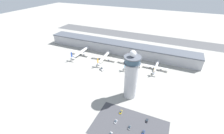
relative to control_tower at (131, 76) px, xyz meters
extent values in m
plane|color=#9E9B93|center=(-53.18, 28.07, -25.72)|extent=(1000.00, 1000.00, 0.00)
cube|color=#B2B2B7|center=(-53.18, 98.07, -17.80)|extent=(257.86, 22.00, 15.85)
cube|color=#4C515B|center=(-53.18, 98.07, -9.07)|extent=(257.86, 25.00, 1.60)
cube|color=#515154|center=(-53.18, 190.99, -25.72)|extent=(386.78, 44.00, 0.01)
cylinder|color=#BCBCC1|center=(0.00, 0.00, -5.38)|extent=(13.32, 13.32, 40.68)
cylinder|color=#565B66|center=(0.00, 0.00, 15.36)|extent=(16.69, 16.69, 0.80)
cylinder|color=#334C60|center=(0.00, 0.00, 18.38)|extent=(15.35, 15.35, 5.24)
cylinder|color=#565B66|center=(0.00, 0.00, 21.50)|extent=(16.69, 16.69, 1.00)
sphere|color=white|center=(0.00, 0.00, 25.22)|extent=(6.43, 6.43, 6.43)
cube|color=#424247|center=(12.48, -39.56, -25.71)|extent=(64.00, 40.00, 0.01)
cylinder|color=white|center=(-105.57, 62.02, -20.91)|extent=(5.39, 35.88, 4.43)
cone|color=white|center=(-105.03, 81.89, -20.91)|extent=(4.53, 4.10, 4.43)
cone|color=white|center=(-106.12, 41.48, -20.91)|extent=(4.13, 5.42, 3.98)
cube|color=white|center=(-105.55, 62.73, -21.69)|extent=(31.48, 5.24, 0.44)
cylinder|color=#A8A8B2|center=(-112.11, 63.91, -23.03)|extent=(2.56, 4.93, 2.44)
cylinder|color=#A8A8B2|center=(-98.93, 63.55, -23.03)|extent=(2.56, 4.93, 2.44)
cube|color=navy|center=(-106.15, 40.42, -15.16)|extent=(0.37, 2.81, 7.08)
cube|color=white|center=(-106.16, 40.02, -20.47)|extent=(12.45, 2.33, 0.24)
cylinder|color=black|center=(-105.12, 78.70, -24.42)|extent=(0.28, 0.28, 2.59)
cylinder|color=black|center=(-102.47, 61.85, -24.42)|extent=(0.28, 0.28, 2.59)
cylinder|color=black|center=(-108.67, 62.01, -24.42)|extent=(0.28, 0.28, 2.59)
cylinder|color=white|center=(-62.23, 62.18, -21.52)|extent=(6.51, 35.93, 4.37)
cone|color=white|center=(-63.43, 81.98, -21.52)|extent=(4.60, 4.19, 4.37)
cone|color=white|center=(-61.00, 41.73, -21.52)|extent=(4.24, 5.47, 3.93)
cube|color=white|center=(-62.28, 62.90, -22.29)|extent=(39.28, 6.75, 0.44)
cylinder|color=#A8A8B2|center=(-70.53, 63.40, -23.61)|extent=(2.69, 4.94, 2.40)
cylinder|color=#A8A8B2|center=(-54.14, 64.39, -23.61)|extent=(2.69, 4.94, 2.40)
cube|color=orange|center=(-60.93, 40.69, -15.85)|extent=(0.47, 2.81, 6.99)
cube|color=white|center=(-60.91, 40.29, -21.09)|extent=(12.33, 2.73, 0.24)
cylinder|color=black|center=(-63.24, 78.82, -24.71)|extent=(0.28, 0.28, 2.01)
cylinder|color=black|center=(-59.18, 62.28, -24.71)|extent=(0.28, 0.28, 2.01)
cylinder|color=black|center=(-65.28, 61.91, -24.71)|extent=(0.28, 0.28, 2.01)
cylinder|color=white|center=(-20.72, 63.96, -21.71)|extent=(5.51, 30.60, 3.57)
cone|color=white|center=(-19.65, 80.75, -21.71)|extent=(3.77, 3.44, 3.57)
cone|color=white|center=(-21.83, 46.63, -21.71)|extent=(3.48, 4.48, 3.22)
cube|color=white|center=(-20.69, 64.57, -22.34)|extent=(35.71, 6.66, 0.44)
cylinder|color=#A8A8B2|center=(-28.06, 66.04, -23.42)|extent=(2.21, 4.05, 1.96)
cylinder|color=#A8A8B2|center=(-13.18, 65.09, -23.42)|extent=(2.21, 4.05, 1.96)
cube|color=#197FB2|center=(-21.89, 45.78, -17.07)|extent=(0.48, 2.81, 5.72)
cube|color=white|center=(-21.91, 45.38, -21.36)|extent=(10.11, 2.63, 0.24)
cylinder|color=black|center=(-19.83, 77.95, -24.61)|extent=(0.28, 0.28, 2.22)
cylinder|color=black|center=(-18.24, 63.61, -24.61)|extent=(0.28, 0.28, 2.22)
cylinder|color=black|center=(-23.23, 63.93, -24.61)|extent=(0.28, 0.28, 2.22)
cylinder|color=silver|center=(17.00, 66.55, -21.92)|extent=(3.75, 27.82, 3.51)
cone|color=silver|center=(17.14, 82.03, -21.92)|extent=(3.54, 3.19, 3.51)
cone|color=silver|center=(16.86, 50.55, -21.92)|extent=(3.20, 4.24, 3.16)
cube|color=silver|center=(17.00, 67.11, -22.53)|extent=(34.55, 4.70, 0.44)
cylinder|color=#A8A8B2|center=(9.77, 68.17, -23.59)|extent=(1.96, 3.88, 1.93)
cylinder|color=#A8A8B2|center=(24.26, 68.05, -23.59)|extent=(1.96, 3.88, 1.93)
cube|color=orange|center=(16.85, 49.71, -17.35)|extent=(0.32, 2.80, 5.62)
cube|color=silver|center=(16.85, 49.31, -21.57)|extent=(9.85, 2.09, 0.24)
cylinder|color=black|center=(17.11, 79.25, -24.70)|extent=(0.28, 0.28, 2.05)
cylinder|color=black|center=(19.46, 66.29, -24.70)|extent=(0.28, 0.28, 2.05)
cylinder|color=black|center=(14.54, 66.33, -24.70)|extent=(0.28, 0.28, 2.05)
cube|color=black|center=(-2.89, 25.69, -25.66)|extent=(4.01, 5.50, 0.12)
cube|color=gold|center=(-2.89, 25.69, -24.98)|extent=(4.48, 6.41, 1.47)
cube|color=#232D38|center=(-3.13, 26.24, -23.64)|extent=(2.56, 2.45, 1.20)
cube|color=black|center=(-6.06, 41.79, -25.66)|extent=(5.39, 4.00, 0.12)
cube|color=gold|center=(-6.06, 41.79, -24.91)|extent=(6.29, 4.45, 1.61)
cube|color=#232D38|center=(-6.59, 42.02, -23.44)|extent=(2.42, 2.60, 1.32)
cube|color=black|center=(-51.95, 34.58, -25.66)|extent=(7.04, 6.19, 0.12)
cube|color=silver|center=(-51.95, 34.58, -24.87)|extent=(8.16, 7.09, 1.70)
cube|color=#232D38|center=(-52.61, 35.09, -23.32)|extent=(3.34, 3.28, 1.39)
cube|color=black|center=(12.68, -39.97, -25.66)|extent=(1.84, 3.65, 0.12)
cube|color=slate|center=(12.68, -39.97, -25.31)|extent=(1.93, 4.34, 0.81)
cube|color=#232D38|center=(12.68, -39.86, -24.58)|extent=(1.67, 2.40, 0.66)
cube|color=black|center=(24.82, -39.97, -25.66)|extent=(1.83, 3.48, 0.12)
cube|color=navy|center=(24.82, -39.97, -25.30)|extent=(1.92, 4.13, 0.84)
cube|color=#232D38|center=(24.82, -39.86, -24.54)|extent=(1.67, 2.28, 0.69)
cube|color=silver|center=(0.27, -52.38, -25.29)|extent=(2.00, 4.52, 0.85)
cube|color=#232D38|center=(0.26, -52.49, -24.52)|extent=(1.70, 2.51, 0.70)
cube|color=black|center=(-0.61, -39.02, -25.66)|extent=(1.85, 3.45, 0.12)
cube|color=silver|center=(-0.61, -39.02, -25.32)|extent=(1.93, 4.10, 0.79)
cube|color=#232D38|center=(-0.61, -39.13, -24.60)|extent=(1.68, 2.26, 0.65)
cube|color=black|center=(-0.31, -26.70, -25.66)|extent=(1.87, 3.92, 0.12)
cube|color=gold|center=(-0.31, -26.70, -25.34)|extent=(1.97, 4.66, 0.76)
cube|color=#232D38|center=(-0.30, -26.82, -24.65)|extent=(1.69, 2.58, 0.62)
cube|color=black|center=(24.91, -26.78, -25.66)|extent=(1.71, 3.74, 0.12)
cube|color=black|center=(24.91, -26.78, -25.33)|extent=(1.79, 4.45, 0.78)
cube|color=#232D38|center=(24.91, -26.67, -24.62)|extent=(1.56, 2.45, 0.64)
camera|label=1|loc=(32.26, -122.55, 86.09)|focal=24.00mm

